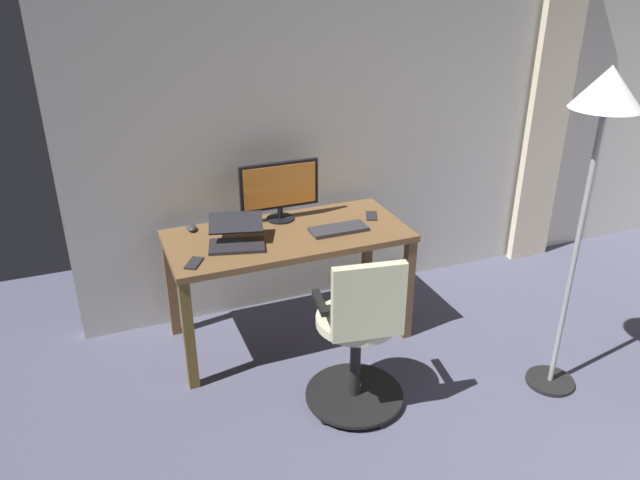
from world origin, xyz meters
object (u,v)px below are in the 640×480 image
Objects in this scene: cell_phone_by_monitor at (194,263)px; floor_lamp at (602,122)px; laptop at (236,237)px; computer_mouse at (191,228)px; cell_phone_face_up at (371,216)px; office_chair at (359,338)px; computer_monitor at (279,188)px; desk at (288,247)px; computer_keyboard at (339,229)px.

floor_lamp reaches higher than cell_phone_by_monitor.
cell_phone_by_monitor is at bearing -24.50° from floor_lamp.
computer_mouse is (0.21, -0.31, -0.03)m from laptop.
laptop reaches higher than cell_phone_face_up.
office_chair is 1.31m from computer_mouse.
computer_mouse is 0.47m from cell_phone_by_monitor.
laptop is (0.36, 0.27, -0.17)m from computer_monitor.
computer_mouse is at bearing 130.14° from office_chair.
cell_phone_by_monitor is (0.62, 0.20, 0.10)m from desk.
floor_lamp is (-1.61, 1.02, 0.79)m from laptop.
desk is at bearing 154.29° from computer_mouse.
office_chair is 2.52× the size of laptop.
floor_lamp is at bearing 145.44° from cell_phone_face_up.
computer_keyboard is at bearing 131.82° from computer_monitor.
computer_monitor is at bearing -128.90° from laptop.
computer_monitor reaches higher than cell_phone_face_up.
computer_keyboard is at bearing -45.25° from floor_lamp.
cell_phone_by_monitor is (0.93, 0.11, -0.01)m from computer_keyboard.
office_chair is (-0.11, 0.83, -0.19)m from desk.
computer_keyboard is (-0.31, 0.09, 0.11)m from desk.
laptop is 2.06m from floor_lamp.
desk is 14.95× the size of computer_mouse.
computer_monitor is at bearing -96.78° from desk.
computer_keyboard is (-0.28, 0.31, -0.21)m from computer_monitor.
computer_monitor is 0.61m from computer_mouse.
desk is 0.61m from cell_phone_face_up.
desk is at bearing -158.11° from laptop.
laptop is (0.34, 0.04, 0.14)m from desk.
cell_phone_face_up is at bearing -138.16° from cell_phone_by_monitor.
computer_monitor reaches higher than computer_keyboard.
computer_mouse is 0.69× the size of cell_phone_face_up.
office_chair reaches higher than computer_mouse.
office_chair reaches higher than desk.
desk is 10.38× the size of cell_phone_by_monitor.
office_chair is 9.75× the size of computer_mouse.
cell_phone_face_up is (-0.57, 0.18, -0.21)m from computer_monitor.
cell_phone_face_up is 1.54m from floor_lamp.
computer_keyboard reaches higher than cell_phone_by_monitor.
cell_phone_by_monitor is at bearing 17.65° from desk.
floor_lamp is (-0.97, 0.97, 0.82)m from computer_keyboard.
laptop is at bearing -121.05° from cell_phone_by_monitor.
cell_phone_by_monitor is at bearing 33.11° from computer_monitor.
computer_keyboard is at bearing 157.63° from computer_mouse.
floor_lamp is (-1.90, 0.86, 0.83)m from cell_phone_by_monitor.
office_chair is 0.53× the size of floor_lamp.
laptop is (0.45, -0.79, 0.33)m from office_chair.
office_chair is 0.82m from computer_keyboard.
cell_phone_face_up is 1.25m from cell_phone_by_monitor.
laptop is 2.69× the size of cell_phone_by_monitor.
cell_phone_face_up is at bearing -58.64° from floor_lamp.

